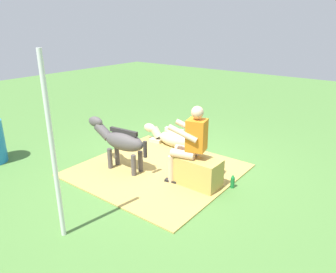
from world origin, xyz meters
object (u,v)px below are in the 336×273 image
(hay_bale, at_px, (198,172))
(person_seated, at_px, (190,142))
(pony_standing, at_px, (120,141))
(soda_bottle, at_px, (233,181))
(pony_lying, at_px, (173,138))
(tent_pole_left, at_px, (53,151))

(hay_bale, height_order, person_seated, person_seated)
(person_seated, xyz_separation_m, pony_standing, (1.31, 0.31, -0.19))
(person_seated, distance_m, soda_bottle, 0.98)
(hay_bale, xyz_separation_m, pony_lying, (1.41, -1.20, -0.06))
(hay_bale, xyz_separation_m, soda_bottle, (-0.50, -0.30, -0.13))
(hay_bale, height_order, pony_lying, hay_bale)
(soda_bottle, xyz_separation_m, tent_pole_left, (1.17, 2.48, 1.07))
(pony_standing, bearing_deg, tent_pole_left, 113.30)
(person_seated, distance_m, tent_pole_left, 2.25)
(person_seated, height_order, pony_lying, person_seated)
(soda_bottle, bearing_deg, pony_standing, 18.13)
(pony_standing, distance_m, tent_pole_left, 2.09)
(hay_bale, distance_m, soda_bottle, 0.60)
(hay_bale, distance_m, person_seated, 0.54)
(pony_standing, distance_m, pony_lying, 1.59)
(pony_standing, height_order, soda_bottle, pony_standing)
(person_seated, bearing_deg, pony_standing, 13.50)
(person_seated, relative_size, pony_standing, 1.03)
(hay_bale, bearing_deg, soda_bottle, -148.73)
(person_seated, xyz_separation_m, tent_pole_left, (0.51, 2.15, 0.41))
(hay_bale, bearing_deg, pony_standing, 13.11)
(pony_lying, bearing_deg, tent_pole_left, 102.21)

